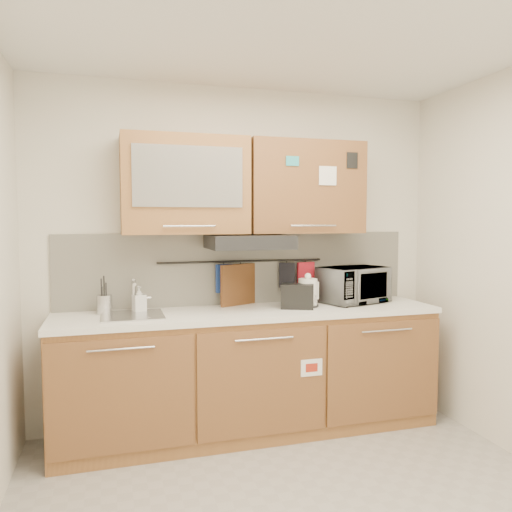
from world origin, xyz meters
TOP-DOWN VIEW (x-y plane):
  - ceiling at (0.00, 0.00)m, footprint 3.20×3.20m
  - wall_back at (0.00, 1.50)m, footprint 3.20×0.00m
  - base_cabinet at (0.00, 1.19)m, footprint 2.80×0.64m
  - countertop at (0.00, 1.19)m, footprint 2.82×0.62m
  - backsplash at (0.00, 1.49)m, footprint 2.80×0.02m
  - upper_cabinets at (-0.00, 1.32)m, footprint 1.82×0.37m
  - range_hood at (0.00, 1.25)m, footprint 0.60×0.46m
  - sink at (-0.85, 1.21)m, footprint 0.42×0.40m
  - utensil_rail at (0.00, 1.45)m, footprint 1.30×0.02m
  - utensil_crock at (-1.03, 1.34)m, footprint 0.13×0.13m
  - kettle at (0.46, 1.22)m, footprint 0.19×0.19m
  - toaster at (0.35, 1.16)m, footprint 0.28×0.23m
  - microwave at (0.88, 1.29)m, footprint 0.60×0.49m
  - soap_bottle at (-0.80, 1.34)m, footprint 0.11×0.11m
  - cutting_board at (-0.01, 1.44)m, footprint 0.36×0.18m
  - oven_mitt at (-0.15, 1.44)m, footprint 0.13×0.05m
  - dark_pouch at (0.37, 1.44)m, footprint 0.13×0.08m
  - pot_holder at (0.53, 1.44)m, footprint 0.15×0.04m

SIDE VIEW (x-z plane):
  - base_cabinet at x=0.00m, z-range -0.03..0.85m
  - countertop at x=0.00m, z-range 0.88..0.92m
  - sink at x=-0.85m, z-range 0.79..1.05m
  - utensil_crock at x=-1.03m, z-range 0.86..1.13m
  - cutting_board at x=-0.01m, z-range 0.77..1.24m
  - toaster at x=0.35m, z-range 0.92..1.11m
  - soap_bottle at x=-0.80m, z-range 0.92..1.11m
  - kettle at x=0.46m, z-range 0.89..1.15m
  - microwave at x=0.88m, z-range 0.92..1.21m
  - oven_mitt at x=-0.15m, z-range 1.02..1.24m
  - dark_pouch at x=0.37m, z-range 1.04..1.24m
  - pot_holder at x=0.53m, z-range 1.06..1.24m
  - backsplash at x=0.00m, z-range 0.92..1.48m
  - utensil_rail at x=0.00m, z-range 1.25..1.27m
  - wall_back at x=0.00m, z-range -0.30..2.90m
  - range_hood at x=0.00m, z-range 1.37..1.47m
  - upper_cabinets at x=0.00m, z-range 1.48..2.18m
  - ceiling at x=0.00m, z-range 2.60..2.60m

